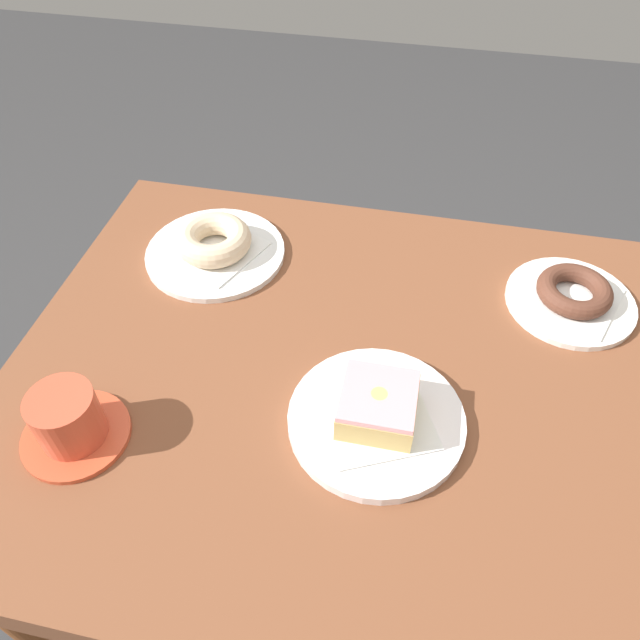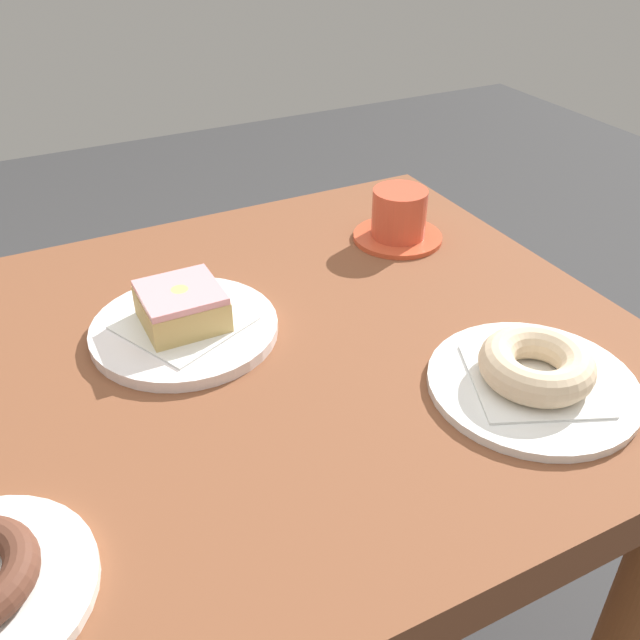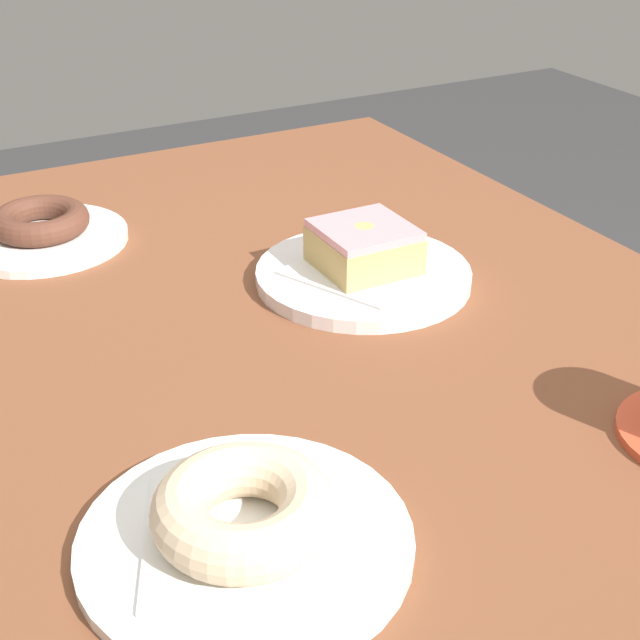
# 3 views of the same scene
# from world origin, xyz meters

# --- Properties ---
(ground_plane) EXTENTS (6.00, 6.00, 0.00)m
(ground_plane) POSITION_xyz_m (0.00, 0.00, 0.00)
(ground_plane) COLOR #373738
(table) EXTENTS (1.03, 0.76, 0.76)m
(table) POSITION_xyz_m (0.00, 0.00, 0.65)
(table) COLOR brown
(table) RESTS_ON ground_plane
(plate_sugar_ring) EXTENTS (0.23, 0.23, 0.01)m
(plate_sugar_ring) POSITION_xyz_m (0.30, -0.20, 0.77)
(plate_sugar_ring) COLOR white
(plate_sugar_ring) RESTS_ON table
(napkin_sugar_ring) EXTENTS (0.18, 0.18, 0.00)m
(napkin_sugar_ring) POSITION_xyz_m (0.30, -0.20, 0.77)
(napkin_sugar_ring) COLOR white
(napkin_sugar_ring) RESTS_ON plate_sugar_ring
(donut_sugar_ring) EXTENTS (0.12, 0.12, 0.04)m
(donut_sugar_ring) POSITION_xyz_m (0.30, -0.20, 0.79)
(donut_sugar_ring) COLOR beige
(donut_sugar_ring) RESTS_ON napkin_sugar_ring
(plate_glazed_square) EXTENTS (0.23, 0.23, 0.01)m
(plate_glazed_square) POSITION_xyz_m (-0.01, 0.07, 0.77)
(plate_glazed_square) COLOR white
(plate_glazed_square) RESTS_ON table
(napkin_glazed_square) EXTENTS (0.17, 0.17, 0.00)m
(napkin_glazed_square) POSITION_xyz_m (-0.01, 0.07, 0.78)
(napkin_glazed_square) COLOR white
(napkin_glazed_square) RESTS_ON plate_glazed_square
(donut_glazed_square) EXTENTS (0.09, 0.09, 0.05)m
(donut_glazed_square) POSITION_xyz_m (-0.01, 0.07, 0.80)
(donut_glazed_square) COLOR tan
(donut_glazed_square) RESTS_ON napkin_glazed_square
(plate_chocolate_ring) EXTENTS (0.19, 0.19, 0.01)m
(plate_chocolate_ring) POSITION_xyz_m (-0.27, -0.20, 0.77)
(plate_chocolate_ring) COLOR white
(plate_chocolate_ring) RESTS_ON table
(napkin_chocolate_ring) EXTENTS (0.17, 0.17, 0.00)m
(napkin_chocolate_ring) POSITION_xyz_m (-0.27, -0.20, 0.77)
(napkin_chocolate_ring) COLOR white
(napkin_chocolate_ring) RESTS_ON plate_chocolate_ring
(donut_chocolate_ring) EXTENTS (0.11, 0.11, 0.03)m
(donut_chocolate_ring) POSITION_xyz_m (-0.27, -0.20, 0.79)
(donut_chocolate_ring) COLOR #563022
(donut_chocolate_ring) RESTS_ON napkin_chocolate_ring
(coffee_cup) EXTENTS (0.13, 0.13, 0.08)m
(coffee_cup) POSITION_xyz_m (0.36, 0.17, 0.80)
(coffee_cup) COLOR #CD4C2D
(coffee_cup) RESTS_ON table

